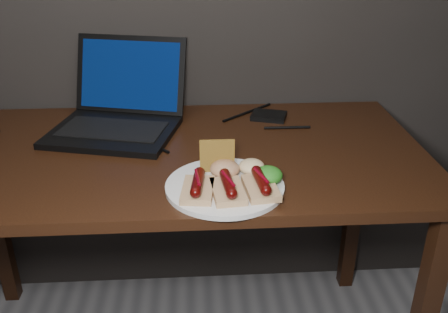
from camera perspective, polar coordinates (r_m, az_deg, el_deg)
desk at (r=1.42m, az=-5.95°, el=-2.47°), size 1.40×0.70×0.75m
laptop at (r=1.53m, az=-11.89°, el=5.09°), size 0.43×0.43×0.25m
hard_drive at (r=1.59m, az=5.14°, el=4.65°), size 0.13×0.11×0.02m
desk_cables at (r=1.50m, az=-6.44°, el=2.98°), size 0.93×0.38×0.01m
plate at (r=1.18m, az=0.09°, el=-3.44°), size 0.35×0.35×0.01m
bread_sausage_left at (r=1.13m, az=-3.03°, el=-3.45°), size 0.08×0.12×0.04m
bread_sausage_center at (r=1.13m, az=0.46°, el=-3.60°), size 0.08×0.12×0.04m
bread_sausage_right at (r=1.14m, az=4.24°, el=-3.23°), size 0.08×0.12×0.04m
crispbread at (r=1.21m, az=-0.79°, el=0.07°), size 0.08×0.01×0.08m
salad_greens at (r=1.18m, az=5.03°, el=-2.13°), size 0.07×0.07×0.04m
salsa_mound at (r=1.20m, az=0.08°, el=-1.42°), size 0.07×0.07×0.04m
coleslaw_mound at (r=1.22m, az=3.18°, el=-1.18°), size 0.06×0.06×0.04m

